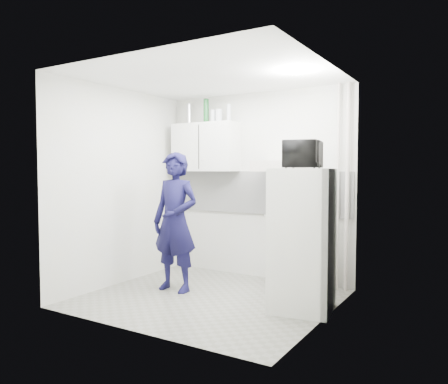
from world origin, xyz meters
The scene contains 22 objects.
floor centered at (0.00, 0.00, 0.00)m, with size 2.80×2.80×0.00m, color slate.
ceiling centered at (0.00, 0.00, 2.60)m, with size 2.80×2.80×0.00m, color white.
wall_back centered at (0.00, 1.25, 1.30)m, with size 2.80×2.80×0.00m, color silver.
wall_left centered at (-1.40, 0.00, 1.30)m, with size 2.60×2.60×0.00m, color silver.
wall_right centered at (1.40, 0.00, 1.30)m, with size 2.60×2.60×0.00m, color silver.
person centered at (-0.55, 0.08, 0.87)m, with size 0.64×0.42×1.74m, color black.
stove centered at (0.62, 1.00, 0.39)m, with size 0.49×0.49×0.78m, color beige.
fridge centered at (1.10, 0.18, 0.77)m, with size 0.64×0.64×1.54m, color silver.
stove_top centered at (0.62, 1.00, 0.80)m, with size 0.47×0.47×0.03m, color black.
saucepan centered at (0.53, 0.96, 0.86)m, with size 0.17×0.17×0.09m, color silver.
microwave centered at (1.10, 0.18, 1.68)m, with size 0.36×0.53×0.29m, color black.
bottle_b centered at (-1.05, 1.07, 2.35)m, with size 0.08×0.08×0.30m, color silver.
bottle_d centered at (-0.74, 1.07, 2.37)m, with size 0.08×0.08×0.35m, color #144C1E.
canister_a centered at (-0.62, 1.07, 2.29)m, with size 0.07×0.07×0.18m, color #B2B7BC.
canister_b centered at (-0.52, 1.07, 2.29)m, with size 0.10×0.10×0.18m, color #B2B7BC.
bottle_e centered at (-0.35, 1.07, 2.32)m, with size 0.06×0.06×0.25m, color #B2B7BC.
upper_cabinet centered at (-0.75, 1.07, 1.85)m, with size 1.00×0.35×0.70m, color silver.
range_hood centered at (0.45, 1.00, 1.57)m, with size 0.60×0.50×0.14m, color beige.
backsplash centered at (0.00, 1.24, 1.20)m, with size 2.74×0.03×0.60m, color white.
pipe_a centered at (1.30, 1.17, 1.30)m, with size 0.05×0.05×2.60m, color beige.
pipe_b centered at (1.18, 1.17, 1.30)m, with size 0.04×0.04×2.60m, color beige.
ceiling_spot_fixture centered at (1.00, 0.20, 2.57)m, with size 0.10×0.10×0.02m, color white.
Camera 1 is at (2.79, -4.27, 1.53)m, focal length 35.00 mm.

